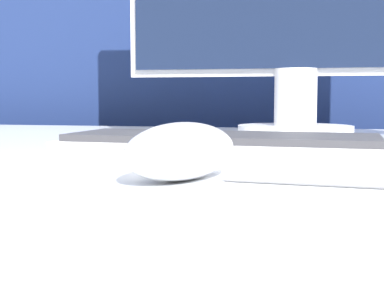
# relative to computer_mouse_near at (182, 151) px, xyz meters

# --- Properties ---
(partition_panel) EXTENTS (5.00, 0.03, 1.27)m
(partition_panel) POSITION_rel_computer_mouse_near_xyz_m (0.03, 0.88, -0.10)
(partition_panel) COLOR navy
(partition_panel) RESTS_ON ground_plane
(computer_mouse_near) EXTENTS (0.11, 0.14, 0.05)m
(computer_mouse_near) POSITION_rel_computer_mouse_near_xyz_m (0.00, 0.00, 0.00)
(computer_mouse_near) COLOR white
(computer_mouse_near) RESTS_ON desk
(keyboard) EXTENTS (0.38, 0.16, 0.02)m
(keyboard) POSITION_rel_computer_mouse_near_xyz_m (0.00, 0.20, -0.01)
(keyboard) COLOR silver
(keyboard) RESTS_ON desk
(pen) EXTENTS (0.13, 0.02, 0.01)m
(pen) POSITION_rel_computer_mouse_near_xyz_m (0.10, -0.01, -0.02)
(pen) COLOR #99999E
(pen) RESTS_ON desk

